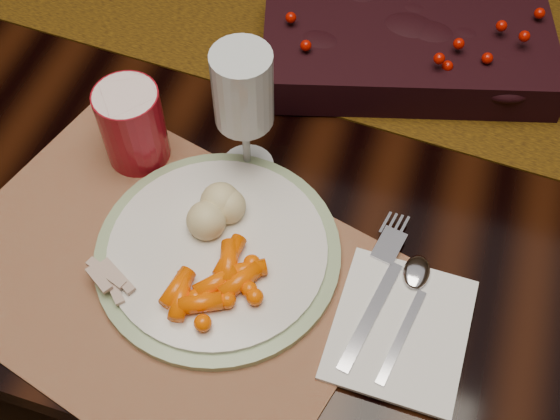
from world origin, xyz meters
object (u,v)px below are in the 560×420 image
(wine_glass, at_px, (245,117))
(placemat_main, at_px, (159,275))
(dinner_plate, at_px, (218,251))
(centerpiece, at_px, (408,43))
(mashed_potatoes, at_px, (209,211))
(napkin, at_px, (400,329))
(dining_table, at_px, (301,227))
(red_cup, at_px, (133,125))
(baby_carrots, at_px, (214,276))
(turkey_shreds, at_px, (111,276))

(wine_glass, bearing_deg, placemat_main, -104.54)
(dinner_plate, bearing_deg, centerpiece, 68.91)
(centerpiece, bearing_deg, mashed_potatoes, -115.53)
(napkin, height_order, wine_glass, wine_glass)
(dinner_plate, bearing_deg, napkin, -7.61)
(dining_table, distance_m, centerpiece, 0.43)
(mashed_potatoes, distance_m, red_cup, 0.14)
(dining_table, distance_m, red_cup, 0.50)
(napkin, bearing_deg, placemat_main, -175.89)
(napkin, height_order, red_cup, red_cup)
(placemat_main, relative_size, mashed_potatoes, 5.54)
(dining_table, relative_size, wine_glass, 9.96)
(baby_carrots, xyz_separation_m, mashed_potatoes, (-0.03, 0.07, 0.01))
(napkin, bearing_deg, dining_table, 121.84)
(placemat_main, distance_m, baby_carrots, 0.07)
(turkey_shreds, bearing_deg, mashed_potatoes, 53.25)
(centerpiece, bearing_deg, placemat_main, -115.70)
(mashed_potatoes, height_order, red_cup, red_cup)
(dining_table, bearing_deg, centerpiece, 24.90)
(placemat_main, distance_m, dinner_plate, 0.07)
(dinner_plate, bearing_deg, turkey_shreds, -142.92)
(centerpiece, relative_size, baby_carrots, 3.73)
(dinner_plate, relative_size, mashed_potatoes, 3.30)
(baby_carrots, relative_size, mashed_potatoes, 1.22)
(placemat_main, relative_size, dinner_plate, 1.68)
(dining_table, distance_m, baby_carrots, 0.52)
(wine_glass, bearing_deg, baby_carrots, -83.08)
(baby_carrots, bearing_deg, centerpiece, 72.23)
(dinner_plate, height_order, napkin, dinner_plate)
(dinner_plate, bearing_deg, placemat_main, -142.12)
(centerpiece, xyz_separation_m, red_cup, (-0.27, -0.24, 0.02))
(centerpiece, height_order, baby_carrots, centerpiece)
(baby_carrots, bearing_deg, wine_glass, 96.92)
(placemat_main, relative_size, red_cup, 4.40)
(mashed_potatoes, xyz_separation_m, turkey_shreds, (-0.07, -0.10, -0.01))
(baby_carrots, distance_m, mashed_potatoes, 0.07)
(placemat_main, xyz_separation_m, wine_glass, (0.04, 0.17, 0.09))
(dinner_plate, relative_size, wine_glass, 1.48)
(baby_carrots, relative_size, napkin, 0.64)
(dining_table, relative_size, mashed_potatoes, 22.20)
(wine_glass, bearing_deg, centerpiece, 56.95)
(placemat_main, bearing_deg, turkey_shreds, -128.71)
(placemat_main, height_order, baby_carrots, baby_carrots)
(baby_carrots, bearing_deg, placemat_main, -176.82)
(centerpiece, bearing_deg, dining_table, -155.10)
(dining_table, height_order, baby_carrots, baby_carrots)
(baby_carrots, xyz_separation_m, red_cup, (-0.15, 0.14, 0.03))
(dining_table, relative_size, turkey_shreds, 27.65)
(centerpiece, height_order, napkin, centerpiece)
(mashed_potatoes, xyz_separation_m, wine_glass, (0.01, 0.10, 0.05))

